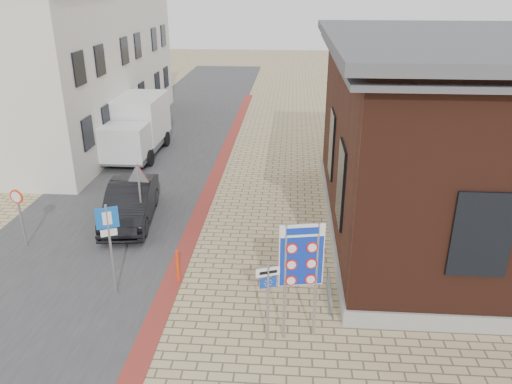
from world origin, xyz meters
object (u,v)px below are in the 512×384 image
(border_sign, at_px, (301,258))
(bollard, at_px, (178,266))
(parking_sign, at_px, (109,234))
(box_truck, at_px, (137,126))
(essen_sign, at_px, (268,291))
(sedan, at_px, (130,203))

(border_sign, distance_m, bollard, 4.61)
(border_sign, bearing_deg, bollard, 136.50)
(parking_sign, bearing_deg, box_truck, 78.80)
(border_sign, distance_m, essen_sign, 1.16)
(essen_sign, distance_m, parking_sign, 4.82)
(sedan, xyz_separation_m, essen_sign, (5.45, -6.45, 0.72))
(border_sign, height_order, essen_sign, border_sign)
(essen_sign, bearing_deg, border_sign, -5.60)
(box_truck, height_order, essen_sign, box_truck)
(sedan, distance_m, essen_sign, 8.48)
(box_truck, bearing_deg, border_sign, -59.30)
(essen_sign, relative_size, parking_sign, 0.80)
(box_truck, xyz_separation_m, border_sign, (8.25, -14.14, 0.79))
(essen_sign, bearing_deg, bollard, 118.19)
(sedan, bearing_deg, essen_sign, -57.06)
(bollard, bearing_deg, sedan, 123.84)
(box_truck, distance_m, bollard, 12.77)
(box_truck, height_order, parking_sign, box_truck)
(bollard, bearing_deg, border_sign, -32.75)
(sedan, relative_size, border_sign, 1.42)
(bollard, bearing_deg, box_truck, 111.54)
(sedan, bearing_deg, bollard, -63.41)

